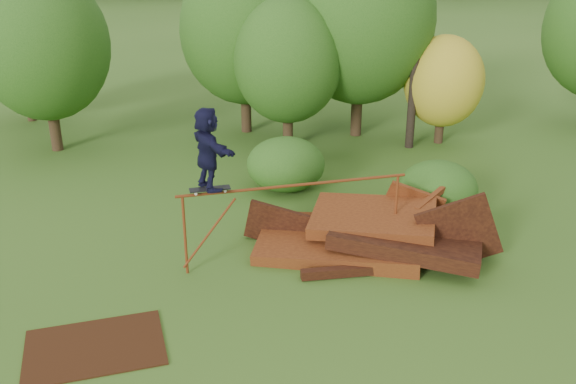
{
  "coord_description": "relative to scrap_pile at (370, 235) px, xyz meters",
  "views": [
    {
      "loc": [
        -0.92,
        -10.76,
        6.9
      ],
      "look_at": [
        -0.8,
        2.0,
        1.6
      ],
      "focal_mm": 40.0,
      "sensor_mm": 36.0,
      "label": 1
    }
  ],
  "objects": [
    {
      "name": "grind_rail",
      "position": [
        -1.73,
        -0.43,
        1.06
      ],
      "size": [
        4.93,
        1.28,
        1.82
      ],
      "color": "maroon",
      "rests_on": "ground"
    },
    {
      "name": "tree_3",
      "position": [
        0.63,
        8.83,
        3.66
      ],
      "size": [
        4.99,
        4.99,
        6.92
      ],
      "color": "black",
      "rests_on": "ground"
    },
    {
      "name": "tree_1",
      "position": [
        -3.29,
        9.3,
        3.21
      ],
      "size": [
        4.42,
        4.42,
        6.14
      ],
      "color": "black",
      "rests_on": "ground"
    },
    {
      "name": "flat_plate",
      "position": [
        -5.33,
        -3.65,
        -0.37
      ],
      "size": [
        2.78,
        2.31,
        0.03
      ],
      "primitive_type": "cube",
      "rotation": [
        0.0,
        0.0,
        0.28
      ],
      "color": "#32190A",
      "rests_on": "ground"
    },
    {
      "name": "skateboard",
      "position": [
        -3.49,
        -0.86,
        1.51
      ],
      "size": [
        0.87,
        0.42,
        0.09
      ],
      "rotation": [
        0.0,
        0.0,
        0.24
      ],
      "color": "black",
      "rests_on": "grind_rail"
    },
    {
      "name": "shrub_right",
      "position": [
        1.97,
        1.97,
        0.33
      ],
      "size": [
        2.02,
        1.86,
        1.43
      ],
      "primitive_type": "ellipsoid",
      "color": "#174111",
      "rests_on": "ground"
    },
    {
      "name": "tree_6",
      "position": [
        -11.6,
        10.79,
        2.38
      ],
      "size": [
        3.37,
        3.37,
        4.71
      ],
      "color": "black",
      "rests_on": "ground"
    },
    {
      "name": "shrub_left",
      "position": [
        -1.9,
        3.71,
        0.37
      ],
      "size": [
        2.19,
        2.02,
        1.52
      ],
      "primitive_type": "ellipsoid",
      "color": "#174111",
      "rests_on": "ground"
    },
    {
      "name": "skater",
      "position": [
        -3.49,
        -0.86,
        2.39
      ],
      "size": [
        1.24,
        1.63,
        1.72
      ],
      "primitive_type": "imported",
      "rotation": [
        0.0,
        0.0,
        2.1
      ],
      "color": "black",
      "rests_on": "skateboard"
    },
    {
      "name": "tree_2",
      "position": [
        -1.8,
        7.44,
        2.54
      ],
      "size": [
        3.51,
        3.51,
        4.95
      ],
      "color": "black",
      "rests_on": "ground"
    },
    {
      "name": "tree_4",
      "position": [
        3.39,
        7.92,
        1.75
      ],
      "size": [
        2.65,
        2.65,
        3.67
      ],
      "color": "black",
      "rests_on": "ground"
    },
    {
      "name": "tree_0",
      "position": [
        -9.49,
        7.27,
        3.07
      ],
      "size": [
        4.14,
        4.14,
        5.84
      ],
      "color": "black",
      "rests_on": "ground"
    },
    {
      "name": "scrap_pile",
      "position": [
        0.0,
        0.0,
        0.0
      ],
      "size": [
        5.82,
        3.22,
        1.96
      ],
      "color": "#4B1F0D",
      "rests_on": "ground"
    },
    {
      "name": "ground",
      "position": [
        -1.07,
        -2.33,
        -0.38
      ],
      "size": [
        240.0,
        240.0,
        0.0
      ],
      "primitive_type": "plane",
      "color": "#2D5116",
      "rests_on": "ground"
    }
  ]
}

